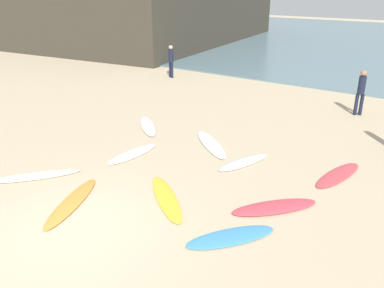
{
  "coord_description": "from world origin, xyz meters",
  "views": [
    {
      "loc": [
        6.29,
        -4.38,
        4.97
      ],
      "look_at": [
        -0.27,
        5.02,
        0.3
      ],
      "focal_mm": 37.08,
      "sensor_mm": 36.0,
      "label": 1
    }
  ],
  "objects_px": {
    "surfboard_4": "(148,126)",
    "surfboard_3": "(72,202)",
    "surfboard_0": "(338,175)",
    "beachgoer_mid": "(361,90)",
    "surfboard_8": "(275,207)",
    "surfboard_5": "(231,237)",
    "beachgoer_near": "(171,60)",
    "surfboard_9": "(211,144)",
    "surfboard_2": "(34,176)",
    "surfboard_6": "(244,162)",
    "surfboard_7": "(166,198)",
    "surfboard_1": "(133,154)"
  },
  "relations": [
    {
      "from": "surfboard_5",
      "to": "surfboard_1",
      "type": "bearing_deg",
      "value": 12.02
    },
    {
      "from": "surfboard_1",
      "to": "surfboard_8",
      "type": "height_order",
      "value": "surfboard_8"
    },
    {
      "from": "surfboard_1",
      "to": "surfboard_7",
      "type": "bearing_deg",
      "value": -28.5
    },
    {
      "from": "surfboard_0",
      "to": "surfboard_8",
      "type": "distance_m",
      "value": 2.71
    },
    {
      "from": "surfboard_5",
      "to": "surfboard_6",
      "type": "xyz_separation_m",
      "value": [
        -1.53,
        3.46,
        0.01
      ]
    },
    {
      "from": "surfboard_3",
      "to": "surfboard_4",
      "type": "bearing_deg",
      "value": -91.53
    },
    {
      "from": "surfboard_9",
      "to": "beachgoer_mid",
      "type": "bearing_deg",
      "value": 13.04
    },
    {
      "from": "beachgoer_near",
      "to": "surfboard_2",
      "type": "bearing_deg",
      "value": 133.27
    },
    {
      "from": "surfboard_9",
      "to": "beachgoer_mid",
      "type": "relative_size",
      "value": 1.42
    },
    {
      "from": "surfboard_2",
      "to": "beachgoer_near",
      "type": "bearing_deg",
      "value": -31.63
    },
    {
      "from": "surfboard_0",
      "to": "surfboard_6",
      "type": "height_order",
      "value": "surfboard_6"
    },
    {
      "from": "surfboard_5",
      "to": "surfboard_6",
      "type": "distance_m",
      "value": 3.78
    },
    {
      "from": "surfboard_2",
      "to": "beachgoer_mid",
      "type": "relative_size",
      "value": 1.34
    },
    {
      "from": "surfboard_8",
      "to": "surfboard_9",
      "type": "bearing_deg",
      "value": -176.73
    },
    {
      "from": "surfboard_3",
      "to": "surfboard_9",
      "type": "bearing_deg",
      "value": -121.88
    },
    {
      "from": "beachgoer_mid",
      "to": "surfboard_9",
      "type": "bearing_deg",
      "value": 33.31
    },
    {
      "from": "surfboard_8",
      "to": "surfboard_6",
      "type": "bearing_deg",
      "value": 174.37
    },
    {
      "from": "surfboard_0",
      "to": "surfboard_2",
      "type": "height_order",
      "value": "same"
    },
    {
      "from": "surfboard_8",
      "to": "surfboard_9",
      "type": "xyz_separation_m",
      "value": [
        -3.38,
        2.52,
        -0.01
      ]
    },
    {
      "from": "surfboard_9",
      "to": "beachgoer_mid",
      "type": "height_order",
      "value": "beachgoer_mid"
    },
    {
      "from": "surfboard_4",
      "to": "surfboard_5",
      "type": "height_order",
      "value": "surfboard_4"
    },
    {
      "from": "surfboard_0",
      "to": "beachgoer_near",
      "type": "relative_size",
      "value": 1.21
    },
    {
      "from": "surfboard_3",
      "to": "surfboard_7",
      "type": "relative_size",
      "value": 1.03
    },
    {
      "from": "surfboard_0",
      "to": "surfboard_3",
      "type": "height_order",
      "value": "surfboard_3"
    },
    {
      "from": "surfboard_5",
      "to": "beachgoer_near",
      "type": "relative_size",
      "value": 1.11
    },
    {
      "from": "surfboard_6",
      "to": "surfboard_0",
      "type": "bearing_deg",
      "value": -145.86
    },
    {
      "from": "surfboard_4",
      "to": "surfboard_3",
      "type": "bearing_deg",
      "value": 63.79
    },
    {
      "from": "surfboard_4",
      "to": "surfboard_8",
      "type": "height_order",
      "value": "surfboard_4"
    },
    {
      "from": "surfboard_2",
      "to": "beachgoer_mid",
      "type": "height_order",
      "value": "beachgoer_mid"
    },
    {
      "from": "surfboard_5",
      "to": "surfboard_9",
      "type": "relative_size",
      "value": 0.77
    },
    {
      "from": "surfboard_0",
      "to": "beachgoer_near",
      "type": "xyz_separation_m",
      "value": [
        -11.38,
        7.16,
        0.97
      ]
    },
    {
      "from": "surfboard_3",
      "to": "beachgoer_mid",
      "type": "xyz_separation_m",
      "value": [
        3.89,
        11.25,
        0.99
      ]
    },
    {
      "from": "surfboard_0",
      "to": "surfboard_9",
      "type": "relative_size",
      "value": 0.84
    },
    {
      "from": "surfboard_8",
      "to": "surfboard_9",
      "type": "relative_size",
      "value": 0.83
    },
    {
      "from": "surfboard_0",
      "to": "beachgoer_mid",
      "type": "height_order",
      "value": "beachgoer_mid"
    },
    {
      "from": "surfboard_0",
      "to": "surfboard_2",
      "type": "bearing_deg",
      "value": -133.66
    },
    {
      "from": "beachgoer_near",
      "to": "surfboard_8",
      "type": "bearing_deg",
      "value": 160.12
    },
    {
      "from": "surfboard_9",
      "to": "beachgoer_mid",
      "type": "distance_m",
      "value": 6.96
    },
    {
      "from": "surfboard_2",
      "to": "surfboard_6",
      "type": "xyz_separation_m",
      "value": [
        4.32,
        4.09,
        0.01
      ]
    },
    {
      "from": "surfboard_0",
      "to": "surfboard_2",
      "type": "distance_m",
      "value": 8.41
    },
    {
      "from": "surfboard_2",
      "to": "surfboard_5",
      "type": "distance_m",
      "value": 5.89
    },
    {
      "from": "surfboard_4",
      "to": "surfboard_6",
      "type": "height_order",
      "value": "surfboard_4"
    },
    {
      "from": "surfboard_0",
      "to": "surfboard_4",
      "type": "relative_size",
      "value": 0.95
    },
    {
      "from": "surfboard_1",
      "to": "surfboard_7",
      "type": "xyz_separation_m",
      "value": [
        2.57,
        -1.56,
        0.01
      ]
    },
    {
      "from": "surfboard_6",
      "to": "surfboard_9",
      "type": "xyz_separation_m",
      "value": [
        -1.58,
        0.68,
        -0.01
      ]
    },
    {
      "from": "surfboard_3",
      "to": "surfboard_1",
      "type": "bearing_deg",
      "value": -98.42
    },
    {
      "from": "surfboard_0",
      "to": "beachgoer_mid",
      "type": "xyz_separation_m",
      "value": [
        -0.98,
        6.04,
        0.99
      ]
    },
    {
      "from": "surfboard_8",
      "to": "surfboard_4",
      "type": "bearing_deg",
      "value": -163.13
    },
    {
      "from": "surfboard_0",
      "to": "beachgoer_near",
      "type": "bearing_deg",
      "value": 158.8
    },
    {
      "from": "surfboard_6",
      "to": "beachgoer_mid",
      "type": "relative_size",
      "value": 1.06
    }
  ]
}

